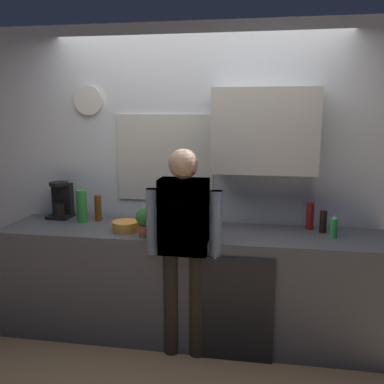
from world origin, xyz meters
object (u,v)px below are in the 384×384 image
at_px(bottle_olive_oil, 186,211).
at_px(bottle_dark_sauce, 323,222).
at_px(bottle_amber_beer, 98,208).
at_px(dish_soap, 334,228).
at_px(coffee_maker, 61,201).
at_px(person_at_sink, 184,236).
at_px(potted_plant, 145,220).
at_px(cup_blue_mug, 189,228).
at_px(mixing_bowl, 126,226).
at_px(bottle_clear_soda, 82,206).
at_px(person_guest, 184,236).
at_px(storage_canister, 209,217).
at_px(bottle_red_vinegar, 310,216).

relative_size(bottle_olive_oil, bottle_dark_sauce, 1.39).
relative_size(bottle_amber_beer, dish_soap, 1.28).
height_order(coffee_maker, person_at_sink, person_at_sink).
bearing_deg(person_at_sink, potted_plant, 166.80).
xyz_separation_m(bottle_amber_beer, cup_blue_mug, (0.87, -0.29, -0.06)).
bearing_deg(mixing_bowl, cup_blue_mug, -0.06).
height_order(bottle_clear_soda, cup_blue_mug, bottle_clear_soda).
distance_m(coffee_maker, mixing_bowl, 0.81).
bearing_deg(coffee_maker, bottle_amber_beer, -8.88).
height_order(bottle_clear_soda, person_at_sink, person_at_sink).
xyz_separation_m(mixing_bowl, person_at_sink, (0.52, -0.21, 0.00)).
bearing_deg(potted_plant, person_guest, -16.81).
bearing_deg(potted_plant, coffee_maker, 153.65).
relative_size(coffee_maker, bottle_olive_oil, 1.32).
relative_size(cup_blue_mug, storage_canister, 0.59).
relative_size(bottle_olive_oil, storage_canister, 1.47).
height_order(bottle_red_vinegar, potted_plant, potted_plant).
height_order(bottle_amber_beer, storage_canister, bottle_amber_beer).
xyz_separation_m(bottle_red_vinegar, potted_plant, (-1.28, -0.43, 0.02)).
xyz_separation_m(bottle_dark_sauce, bottle_amber_beer, (-1.92, 0.06, 0.03)).
distance_m(potted_plant, person_guest, 0.35).
bearing_deg(storage_canister, bottle_dark_sauce, -1.06).
bearing_deg(bottle_amber_beer, person_guest, -29.71).
height_order(bottle_olive_oil, bottle_dark_sauce, bottle_olive_oil).
xyz_separation_m(bottle_amber_beer, person_guest, (0.87, -0.50, -0.07)).
relative_size(bottle_red_vinegar, cup_blue_mug, 2.20).
distance_m(bottle_clear_soda, person_at_sink, 1.08).
relative_size(bottle_olive_oil, dish_soap, 1.39).
height_order(coffee_maker, storage_canister, coffee_maker).
distance_m(bottle_olive_oil, storage_canister, 0.19).
bearing_deg(bottle_olive_oil, mixing_bowl, -152.37).
xyz_separation_m(cup_blue_mug, potted_plant, (-0.32, -0.11, 0.08)).
bearing_deg(bottle_dark_sauce, person_at_sink, -157.34).
bearing_deg(storage_canister, cup_blue_mug, -117.10).
xyz_separation_m(coffee_maker, mixing_bowl, (0.72, -0.34, -0.11)).
height_order(bottle_red_vinegar, dish_soap, bottle_red_vinegar).
bearing_deg(cup_blue_mug, storage_canister, 62.90).
distance_m(coffee_maker, person_guest, 1.37).
bearing_deg(potted_plant, dish_soap, 8.36).
xyz_separation_m(mixing_bowl, dish_soap, (1.63, 0.10, 0.04)).
xyz_separation_m(coffee_maker, bottle_olive_oil, (1.18, -0.11, -0.02)).
bearing_deg(mixing_bowl, coffee_maker, 154.58).
height_order(bottle_dark_sauce, bottle_amber_beer, bottle_amber_beer).
relative_size(bottle_dark_sauce, mixing_bowl, 0.82).
bearing_deg(storage_canister, potted_plant, -141.35).
relative_size(bottle_clear_soda, person_at_sink, 0.17).
bearing_deg(potted_plant, person_at_sink, -16.81).
relative_size(coffee_maker, person_guest, 0.21).
distance_m(bottle_clear_soda, person_guest, 1.08).
xyz_separation_m(coffee_maker, person_at_sink, (1.24, -0.55, -0.10)).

